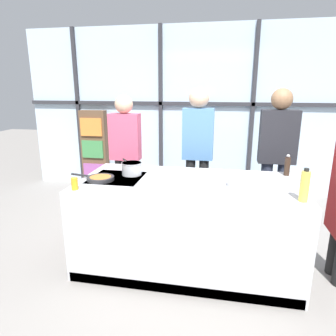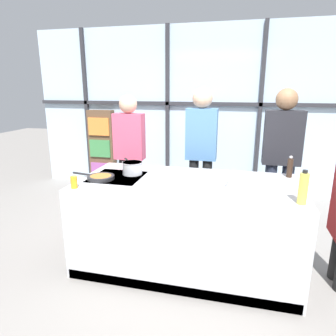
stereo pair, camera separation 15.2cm
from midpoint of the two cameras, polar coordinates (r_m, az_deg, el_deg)
name	(u,v)px [view 2 (the right image)]	position (r m, az deg, el deg)	size (l,w,h in m)	color
ground_plane	(186,262)	(3.36, 4.84, -17.49)	(18.00, 18.00, 0.00)	gray
back_window_wall	(212,112)	(5.19, 9.30, 10.49)	(6.40, 0.10, 2.80)	silver
bookshelf	(102,149)	(5.62, -11.68, 3.55)	(0.47, 0.19, 1.41)	brown
demo_island	(187,224)	(3.14, 4.99, -10.53)	(2.17, 1.07, 0.90)	#B7BABF
spectator_far_left	(130,149)	(4.11, -6.28, 3.59)	(0.41, 0.24, 1.71)	black
spectator_center_left	(201,147)	(3.88, 7.45, 3.97)	(0.39, 0.25, 1.81)	black
spectator_center_right	(281,153)	(3.91, 21.85, 2.61)	(0.44, 0.25, 1.80)	#232838
frying_pan	(100,177)	(3.10, -11.44, -1.74)	(0.49, 0.27, 0.04)	#232326
saucepan	(132,168)	(3.21, -5.47, 0.05)	(0.29, 0.35, 0.13)	silver
white_plate	(244,179)	(3.13, 15.61, -2.09)	(0.23, 0.23, 0.01)	white
mixing_bowl	(237,183)	(2.86, 14.57, -2.88)	(0.21, 0.21, 0.08)	silver
oil_bottle	(303,188)	(2.63, 25.87, -3.50)	(0.07, 0.07, 0.28)	#E0CC4C
pepper_grinder	(290,167)	(3.36, 23.41, 0.09)	(0.06, 0.06, 0.23)	#332319
juice_glass_near	(74,182)	(2.87, -16.04, -2.62)	(0.06, 0.06, 0.11)	orange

